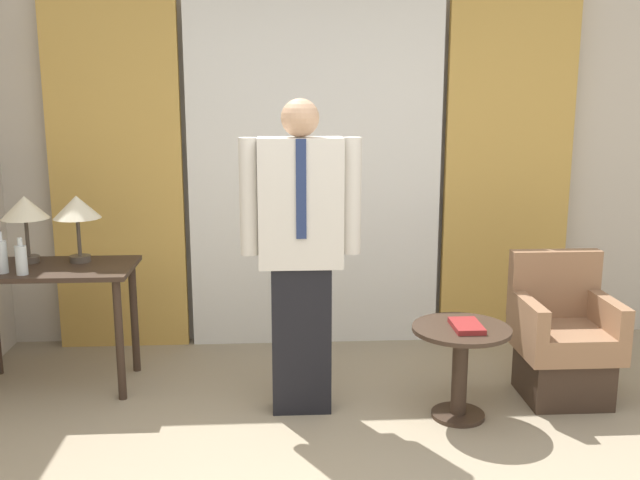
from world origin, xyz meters
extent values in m
cube|color=beige|center=(0.00, 2.64, 1.35)|extent=(10.00, 0.06, 2.70)
cube|color=white|center=(0.00, 2.51, 1.29)|extent=(1.81, 0.06, 2.58)
cube|color=gold|center=(-1.41, 2.51, 1.29)|extent=(0.93, 0.06, 2.58)
cube|color=gold|center=(1.41, 2.51, 1.29)|extent=(0.93, 0.06, 2.58)
cube|color=#38281E|center=(-1.69, 1.77, 0.77)|extent=(1.03, 0.57, 0.03)
cylinder|color=#38281E|center=(-1.23, 1.55, 0.38)|extent=(0.05, 0.05, 0.76)
cylinder|color=#38281E|center=(-1.23, 2.00, 0.38)|extent=(0.05, 0.05, 0.76)
cylinder|color=#4C4238|center=(-1.85, 1.89, 0.81)|extent=(0.13, 0.13, 0.04)
cylinder|color=#4C4238|center=(-1.85, 1.89, 0.95)|extent=(0.02, 0.02, 0.24)
cone|color=beige|center=(-1.85, 1.89, 1.14)|extent=(0.29, 0.29, 0.14)
cylinder|color=#4C4238|center=(-1.53, 1.89, 0.81)|extent=(0.13, 0.13, 0.04)
cylinder|color=#4C4238|center=(-1.53, 1.89, 0.95)|extent=(0.02, 0.02, 0.24)
cone|color=beige|center=(-1.53, 1.89, 1.14)|extent=(0.29, 0.29, 0.14)
cylinder|color=silver|center=(-1.91, 1.63, 0.88)|extent=(0.07, 0.07, 0.20)
cylinder|color=silver|center=(-1.91, 1.63, 1.01)|extent=(0.03, 0.03, 0.06)
cylinder|color=silver|center=(-1.78, 1.59, 0.87)|extent=(0.07, 0.07, 0.17)
cylinder|color=silver|center=(-1.78, 1.59, 0.98)|extent=(0.03, 0.03, 0.05)
cube|color=black|center=(-0.14, 1.34, 0.44)|extent=(0.34, 0.18, 0.87)
cube|color=silver|center=(-0.14, 1.34, 1.24)|extent=(0.47, 0.21, 0.73)
cube|color=navy|center=(-0.14, 1.23, 1.33)|extent=(0.06, 0.01, 0.55)
cylinder|color=silver|center=(-0.43, 1.34, 1.27)|extent=(0.10, 0.10, 0.65)
cylinder|color=silver|center=(0.15, 1.34, 1.27)|extent=(0.10, 0.10, 0.65)
sphere|color=tan|center=(-0.14, 1.34, 1.71)|extent=(0.21, 0.21, 0.21)
cube|color=#38281E|center=(1.45, 1.40, 0.15)|extent=(0.48, 0.45, 0.30)
cube|color=#936B4C|center=(1.45, 1.40, 0.38)|extent=(0.56, 0.53, 0.16)
cube|color=#936B4C|center=(1.45, 1.63, 0.67)|extent=(0.56, 0.10, 0.42)
cube|color=#936B4C|center=(1.21, 1.40, 0.55)|extent=(0.08, 0.53, 0.18)
cube|color=#936B4C|center=(1.69, 1.40, 0.55)|extent=(0.08, 0.53, 0.18)
cylinder|color=#38281E|center=(0.76, 1.19, 0.01)|extent=(0.31, 0.31, 0.02)
cylinder|color=#38281E|center=(0.76, 1.19, 0.26)|extent=(0.09, 0.09, 0.52)
cylinder|color=#38281E|center=(0.76, 1.19, 0.53)|extent=(0.56, 0.56, 0.02)
cube|color=maroon|center=(0.78, 1.16, 0.56)|extent=(0.16, 0.25, 0.03)
camera|label=1|loc=(-0.27, -2.59, 1.85)|focal=40.00mm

